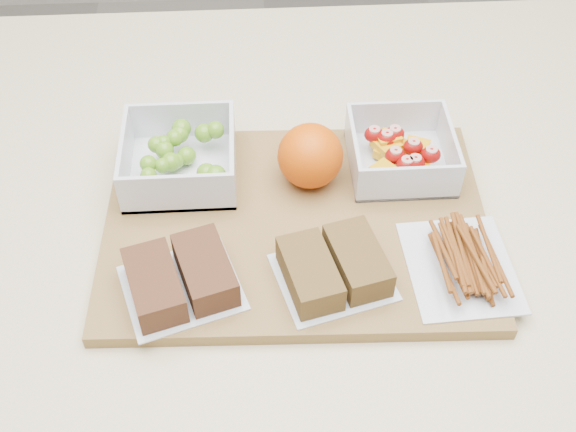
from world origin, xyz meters
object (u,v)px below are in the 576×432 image
orange (310,156)px  cutting_board (296,224)px  sandwich_bag_center (334,268)px  grape_container (181,158)px  fruit_container (400,153)px  pretzel_bag (462,259)px  sandwich_bag_left (180,278)px

orange → cutting_board: bearing=-107.7°
cutting_board → sandwich_bag_center: bearing=-66.6°
cutting_board → grape_container: bearing=148.8°
fruit_container → sandwich_bag_center: fruit_container is taller
grape_container → pretzel_bag: (0.29, -0.16, -0.01)m
fruit_container → pretzel_bag: size_ratio=0.86×
cutting_board → sandwich_bag_center: 0.09m
grape_container → pretzel_bag: size_ratio=0.93×
grape_container → sandwich_bag_left: (0.01, -0.17, -0.01)m
fruit_container → grape_container: bearing=179.2°
sandwich_bag_center → cutting_board: bearing=111.5°
sandwich_bag_left → cutting_board: bearing=35.8°
grape_container → sandwich_bag_center: grape_container is taller
sandwich_bag_left → pretzel_bag: bearing=2.1°
fruit_container → cutting_board: bearing=-148.0°
sandwich_bag_left → orange: bearing=46.6°
cutting_board → pretzel_bag: pretzel_bag is taller
orange → sandwich_bag_left: (-0.14, -0.15, -0.02)m
fruit_container → orange: 0.11m
fruit_container → sandwich_bag_center: (-0.09, -0.16, -0.00)m
cutting_board → pretzel_bag: size_ratio=3.08×
cutting_board → sandwich_bag_left: (-0.12, -0.09, 0.03)m
cutting_board → sandwich_bag_center: sandwich_bag_center is taller
cutting_board → fruit_container: size_ratio=3.58×
sandwich_bag_center → pretzel_bag: (0.13, 0.01, -0.00)m
cutting_board → fruit_container: bearing=33.9°
cutting_board → sandwich_bag_left: sandwich_bag_left is taller
cutting_board → pretzel_bag: bearing=-23.0°
grape_container → pretzel_bag: 0.33m
fruit_container → orange: size_ratio=1.58×
grape_container → orange: (0.15, -0.02, 0.01)m
grape_container → orange: size_ratio=1.71×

